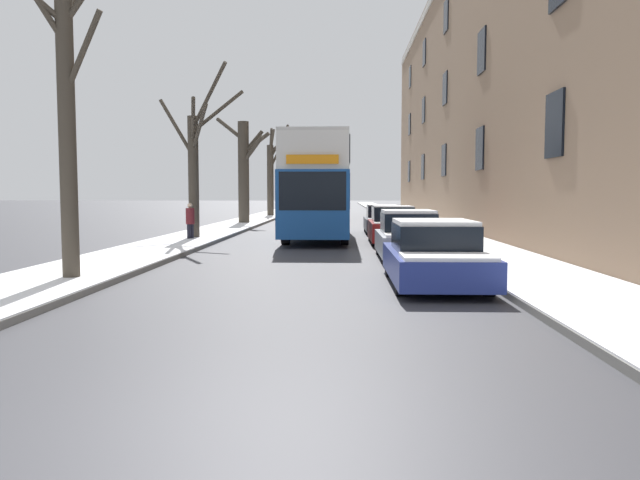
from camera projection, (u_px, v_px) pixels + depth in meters
name	position (u px, v px, depth m)	size (l,w,h in m)	color
ground_plane	(229.00, 436.00, 5.06)	(320.00, 320.00, 0.00)	#38383D
sidewalk_left	(275.00, 213.00, 58.06)	(2.79, 130.00, 0.16)	slate
sidewalk_right	(390.00, 214.00, 57.68)	(2.79, 130.00, 0.16)	slate
terrace_facade_right	(525.00, 94.00, 35.21)	(9.10, 52.93, 15.16)	#8C7056
bare_tree_left_0	(64.00, 95.00, 13.16)	(2.83, 2.91, 7.43)	#423A30
bare_tree_left_1	(195.00, 164.00, 25.36)	(3.60, 2.68, 7.00)	#423A30
bare_tree_left_2	(244.00, 169.00, 38.21)	(3.63, 2.41, 6.71)	#423A30
bare_tree_left_3	(272.00, 173.00, 50.98)	(2.29, 3.75, 7.67)	#423A30
double_decker_bus	(318.00, 183.00, 26.77)	(2.63, 10.54, 4.26)	#194C99
parked_car_0	(434.00, 255.00, 13.26)	(1.90, 4.49, 1.39)	navy
parked_car_1	(408.00, 237.00, 18.51)	(1.77, 4.16, 1.47)	#9EA3AD
parked_car_2	(393.00, 226.00, 24.24)	(1.78, 4.19, 1.47)	maroon
parked_car_3	(382.00, 220.00, 30.49)	(1.69, 4.24, 1.40)	#474C56
pedestrian_left_sidewalk	(190.00, 221.00, 24.86)	(0.34, 0.34, 1.57)	black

